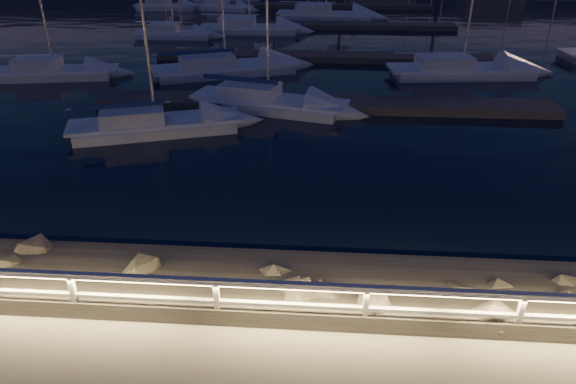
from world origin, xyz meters
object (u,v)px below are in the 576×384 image
Objects in this scene: sailboat_f at (265,100)px; sailboat_g at (222,67)px; sailboat_b at (151,123)px; sailboat_k at (323,14)px; sailboat_e at (172,33)px; sailboat_c at (458,69)px; sailboat_i at (223,6)px; guard_rail at (312,295)px; sailboat_j at (247,27)px; sailboat_m at (164,6)px; sailboat_a at (51,71)px.

sailboat_f is 0.88× the size of sailboat_g.
sailboat_b is 0.78× the size of sailboat_k.
sailboat_e is 0.68× the size of sailboat_k.
sailboat_c is 31.28m from sailboat_i.
guard_rail is 34.72m from sailboat_e.
sailboat_f is (9.24, -16.89, 0.03)m from sailboat_e.
sailboat_k is (6.96, 30.53, 0.05)m from sailboat_b.
sailboat_e is 0.73× the size of sailboat_g.
sailboat_g is 1.04× the size of sailboat_j.
sailboat_g reaches higher than sailboat_j.
sailboat_k is at bearing 58.67° from sailboat_b.
sailboat_f is 34.82m from sailboat_m.
sailboat_j is at bearing 131.54° from sailboat_c.
sailboat_i is 11.58m from sailboat_k.
sailboat_m is (-6.18, -0.09, 0.02)m from sailboat_i.
sailboat_j is (-6.40, 35.13, -0.92)m from guard_rail.
sailboat_g is 1.40× the size of sailboat_i.
guard_rail is 3.04× the size of sailboat_g.
sailboat_g reaches higher than sailboat_f.
sailboat_c is 1.37× the size of sailboat_e.
sailboat_g is at bearing -61.49° from sailboat_e.
sailboat_f is 1.16× the size of sailboat_m.
sailboat_f is 1.23× the size of sailboat_i.
sailboat_e is (-4.77, 20.41, -0.02)m from sailboat_b.
sailboat_a is 0.93× the size of sailboat_f.
sailboat_i is 6.19m from sailboat_m.
sailboat_i is 0.67× the size of sailboat_k.
sailboat_b is 1.17× the size of sailboat_i.
sailboat_g is 26.10m from sailboat_i.
sailboat_g reaches higher than sailboat_i.
sailboat_k is at bearing 90.34° from guard_rail.
sailboat_c is (23.54, 2.07, 0.01)m from sailboat_a.
sailboat_m is (-10.53, 12.35, -0.04)m from sailboat_j.
sailboat_f is 0.92× the size of sailboat_j.
sailboat_j is at bearing -53.94° from sailboat_m.
guard_rail is at bearing -96.54° from sailboat_g.
guard_rail is 15.95m from sailboat_f.
sailboat_a reaches higher than sailboat_i.
sailboat_g reaches higher than sailboat_m.
sailboat_k reaches higher than guard_rail.
sailboat_j reaches higher than sailboat_e.
sailboat_j reaches higher than guard_rail.
sailboat_a is 17.45m from sailboat_j.
sailboat_a is 23.63m from sailboat_c.
sailboat_f is 7.02m from sailboat_g.
sailboat_k is (10.50, -4.89, 0.07)m from sailboat_i.
sailboat_e is 19.25m from sailboat_f.
sailboat_j is (0.82, 22.97, 0.04)m from sailboat_b.
guard_rail is at bearing -116.02° from sailboat_c.
sailboat_m is (-10.93, 25.58, -0.03)m from sailboat_g.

